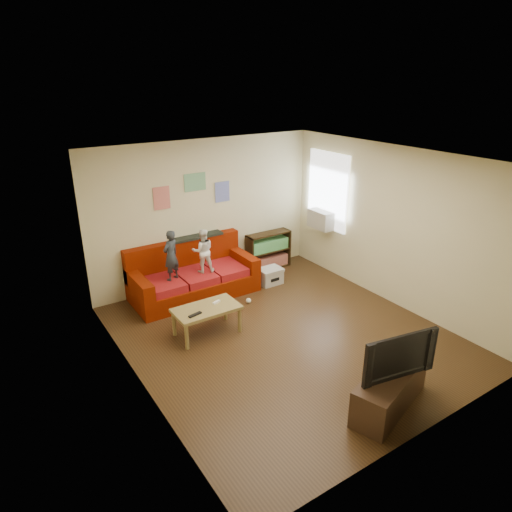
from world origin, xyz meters
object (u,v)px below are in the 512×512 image
bookshelf (268,252)px  child_b (203,251)px  tv_stand (390,389)px  television (395,352)px  sofa (192,277)px  coffee_table (207,311)px  file_box (270,276)px  child_a (171,255)px

bookshelf → child_b: bearing=-166.6°
tv_stand → television: size_ratio=1.30×
sofa → bookshelf: size_ratio=2.34×
tv_stand → coffee_table: bearing=93.6°
child_b → file_box: bearing=-172.3°
sofa → child_b: size_ratio=2.80×
file_box → tv_stand: bearing=-102.1°
child_a → television: 4.03m
bookshelf → tv_stand: bookshelf is taller
sofa → child_a: (-0.45, -0.18, 0.58)m
sofa → tv_stand: size_ratio=1.75×
child_b → coffee_table: 1.41m
sofa → child_b: child_b is taller
coffee_table → tv_stand: 2.89m
child_b → coffee_table: size_ratio=0.80×
television → tv_stand: bearing=10.3°
sofa → child_a: 0.76m
tv_stand → television: (-0.00, 0.00, 0.52)m
bookshelf → tv_stand: 4.44m
sofa → tv_stand: 4.11m
tv_stand → child_b: bearing=79.2°
child_a → television: (1.10, -3.88, -0.15)m
child_a → coffee_table: (0.03, -1.20, -0.52)m
child_a → coffee_table: bearing=66.6°
child_b → child_a: bearing=18.5°
bookshelf → television: bearing=-105.4°
child_a → tv_stand: (1.10, -3.88, -0.67)m
child_a → television: bearing=81.0°
bookshelf → television: television is taller
coffee_table → television: size_ratio=1.02×
child_b → tv_stand: 3.96m
child_a → tv_stand: size_ratio=0.69×
file_box → television: (-0.78, -3.64, 0.60)m
bookshelf → file_box: size_ratio=2.14×
coffee_table → file_box: size_ratio=2.24×
sofa → television: television is taller
sofa → child_b: 0.58m
file_box → tv_stand: tv_stand is taller
tv_stand → television: television is taller
coffee_table → bookshelf: 2.76m
sofa → bookshelf: bearing=7.0°
tv_stand → file_box: bearing=59.7°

